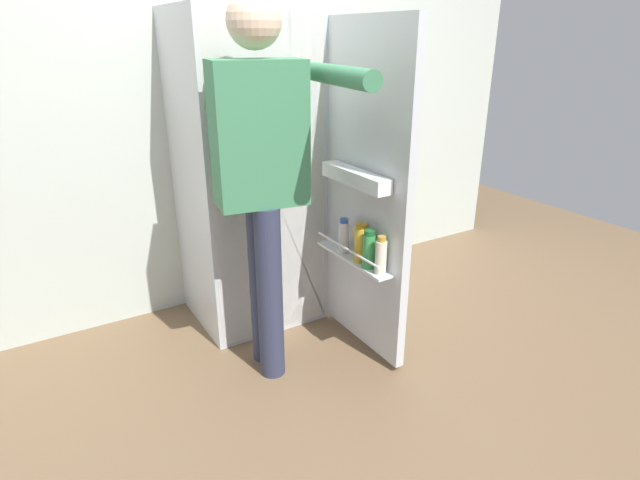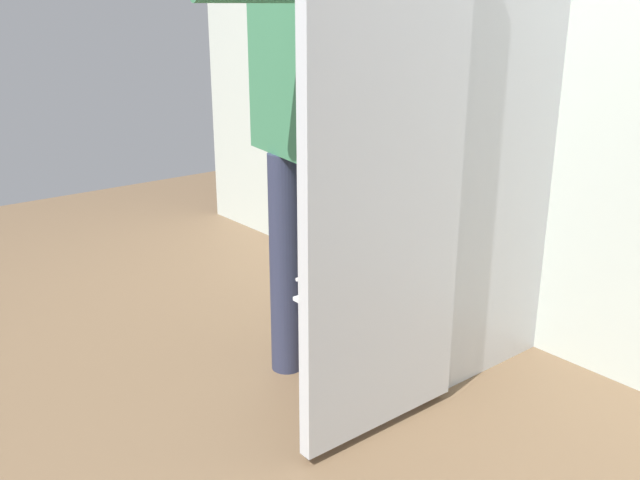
% 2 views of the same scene
% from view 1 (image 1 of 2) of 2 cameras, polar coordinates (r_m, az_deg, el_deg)
% --- Properties ---
extents(ground_plane, '(6.69, 6.69, 0.00)m').
position_cam_1_polar(ground_plane, '(2.73, -2.46, -12.65)').
color(ground_plane, brown).
extents(kitchen_wall, '(4.40, 0.10, 2.59)m').
position_cam_1_polar(kitchen_wall, '(3.08, -11.33, 16.72)').
color(kitchen_wall, beige).
rests_on(kitchen_wall, ground_plane).
extents(refrigerator, '(0.71, 1.23, 1.69)m').
position_cam_1_polar(refrigerator, '(2.80, -7.25, 7.08)').
color(refrigerator, silver).
rests_on(refrigerator, ground_plane).
extents(person, '(0.55, 0.76, 1.71)m').
position_cam_1_polar(person, '(2.25, -6.42, 8.34)').
color(person, '#2D334C').
rests_on(person, ground_plane).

